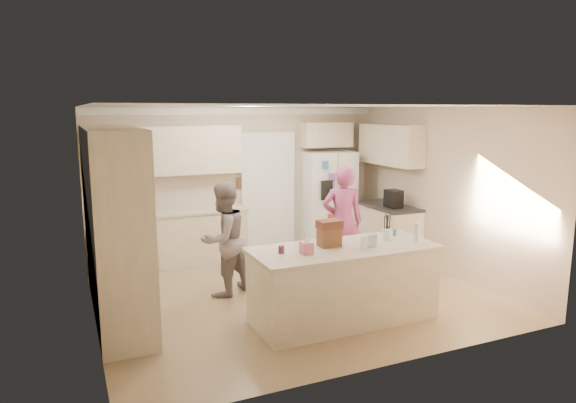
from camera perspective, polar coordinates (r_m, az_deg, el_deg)
name	(u,v)px	position (r m, az deg, el deg)	size (l,w,h in m)	color
floor	(291,294)	(7.36, 0.39, -10.20)	(5.20, 4.60, 0.02)	#8E7854
ceiling	(292,105)	(6.90, 0.42, 10.64)	(5.20, 4.60, 0.02)	white
wall_back	(238,181)	(9.15, -5.53, 2.24)	(5.20, 0.02, 2.60)	beige
wall_front	(390,242)	(5.05, 11.22, -4.40)	(5.20, 0.02, 2.60)	beige
wall_left	(88,219)	(6.43, -21.36, -1.78)	(0.02, 4.60, 2.60)	beige
wall_right	(443,191)	(8.41, 16.85, 1.16)	(0.02, 4.60, 2.60)	beige
crown_back	(238,111)	(9.01, -5.56, 9.97)	(5.20, 0.08, 0.12)	white
pantry_bank	(115,223)	(6.66, -18.71, -2.31)	(0.60, 2.60, 2.35)	beige
back_base_cab	(179,239)	(8.73, -11.99, -4.07)	(2.20, 0.60, 0.88)	beige
back_countertop	(178,212)	(8.62, -12.09, -1.12)	(2.24, 0.63, 0.04)	beige
back_upper_cab	(174,150)	(8.61, -12.52, 5.58)	(2.20, 0.35, 0.80)	beige
doorway_opening	(268,193)	(9.34, -2.24, 0.90)	(0.90, 0.06, 2.10)	black
doorway_casing	(269,194)	(9.31, -2.16, 0.87)	(1.02, 0.03, 2.22)	white
wall_frame_upper	(240,168)	(9.09, -5.36, 3.78)	(0.15, 0.02, 0.20)	brown
wall_frame_lower	(240,183)	(9.12, -5.33, 2.10)	(0.15, 0.02, 0.20)	brown
refrigerator	(328,200)	(9.56, 4.46, 0.18)	(0.90, 0.70, 1.80)	white
fridge_seam	(337,203)	(9.26, 5.49, -0.17)	(0.01, 0.02, 1.78)	gray
fridge_dispenser	(327,190)	(9.10, 4.34, 1.27)	(0.22, 0.03, 0.35)	black
fridge_handle_l	(335,195)	(9.19, 5.28, 0.71)	(0.02, 0.02, 0.85)	silver
fridge_handle_r	(340,195)	(9.24, 5.82, 0.75)	(0.02, 0.02, 0.85)	silver
over_fridge_cab	(326,135)	(9.55, 4.27, 7.42)	(0.95, 0.35, 0.45)	beige
right_base_cab	(388,232)	(9.17, 11.04, -3.36)	(0.60, 1.20, 0.88)	beige
right_countertop	(388,206)	(9.07, 11.09, -0.53)	(0.63, 1.24, 0.04)	#2D2B28
right_upper_cab	(390,145)	(9.17, 11.29, 6.20)	(0.35, 1.50, 0.70)	beige
coffee_maker	(394,199)	(8.85, 11.65, 0.31)	(0.22, 0.28, 0.30)	black
island_base	(343,285)	(6.38, 6.16, -9.24)	(2.20, 0.90, 0.88)	beige
island_top	(344,249)	(6.24, 6.24, -5.25)	(2.28, 0.96, 0.05)	beige
utensil_crock	(387,235)	(6.59, 10.95, -3.64)	(0.13, 0.13, 0.15)	white
tissue_box	(307,248)	(5.88, 2.08, -5.20)	(0.13, 0.13, 0.14)	#DB7285
tissue_plume	(307,239)	(5.85, 2.08, -4.16)	(0.08, 0.08, 0.08)	white
dollhouse_body	(329,237)	(6.22, 4.60, -3.99)	(0.26, 0.18, 0.22)	brown
dollhouse_roof	(329,224)	(6.18, 4.62, -2.55)	(0.28, 0.20, 0.10)	#592D1E
jam_jar	(281,249)	(5.92, -0.75, -5.34)	(0.07, 0.07, 0.09)	#59263F
greeting_card_a	(364,243)	(6.12, 8.42, -4.59)	(0.12, 0.01, 0.16)	white
greeting_card_b	(372,241)	(6.24, 9.34, -4.33)	(0.12, 0.01, 0.16)	silver
water_bottle	(417,232)	(6.60, 14.10, -3.35)	(0.07, 0.07, 0.24)	silver
shaker_salt	(390,233)	(6.83, 11.31, -3.43)	(0.05, 0.05, 0.09)	teal
shaker_pepper	(395,232)	(6.87, 11.79, -3.37)	(0.05, 0.05, 0.09)	teal
teen_boy	(224,239)	(7.15, -7.17, -4.16)	(0.77, 0.60, 1.59)	gray
teen_girl	(342,222)	(7.91, 6.06, -2.24)	(0.63, 0.41, 1.72)	#A34674
fridge_magnets	(337,203)	(9.25, 5.52, -0.18)	(0.76, 0.02, 1.44)	tan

